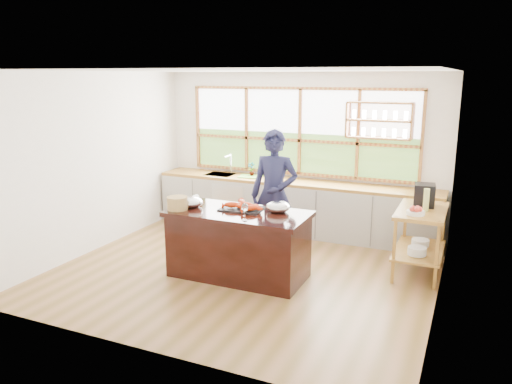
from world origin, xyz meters
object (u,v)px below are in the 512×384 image
Objects in this scene: island at (239,244)px; wicker_basket at (177,203)px; espresso_machine at (424,195)px; cook at (274,195)px.

wicker_basket is (-0.78, -0.23, 0.53)m from island.
espresso_machine is at bearing 30.31° from island.
espresso_machine is (2.02, 0.45, 0.10)m from cook.
cook is at bearing -173.74° from espresso_machine.
island is 0.99m from cook.
espresso_machine is (2.19, 1.28, 0.60)m from island.
wicker_basket is at bearing -163.50° from island.
espresso_machine is 3.34m from wicker_basket.
island is 6.00× the size of espresso_machine.
cook is 1.43m from wicker_basket.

